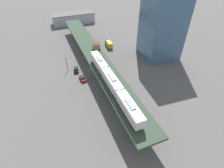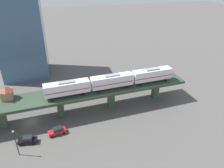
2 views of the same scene
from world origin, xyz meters
name	(u,v)px [view 1 (image 1 of 2)]	position (x,y,z in m)	size (l,w,h in m)	color
ground_plane	(95,68)	(0.00, 0.00, 0.00)	(400.00, 400.00, 0.00)	#514F4C
elevated_viaduct	(95,56)	(0.01, -0.16, 5.99)	(15.09, 92.37, 6.95)	#2C3D2C
subway_train	(112,81)	(0.31, -23.39, 9.49)	(5.53, 37.31, 4.45)	silver
signal_hut	(96,45)	(2.07, 4.60, 8.75)	(3.45, 3.45, 3.40)	#8C7251
street_car_black	(76,69)	(-8.53, -0.05, 0.94)	(2.32, 4.57, 1.89)	black
street_car_red	(83,78)	(-7.00, -7.07, 0.94)	(2.60, 4.66, 1.89)	#AD1E1E
delivery_truck	(109,44)	(11.81, 17.78, 1.76)	(2.43, 7.21, 3.20)	#333338
street_lamp	(66,62)	(-11.99, 1.65, 4.11)	(0.44, 0.44, 6.94)	black
warehouse_building	(73,18)	(-0.79, 60.48, 3.41)	(29.07, 11.73, 6.80)	#99999E
office_tower	(163,18)	(32.44, 2.46, 18.00)	(16.00, 16.00, 36.00)	#3D5B7A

